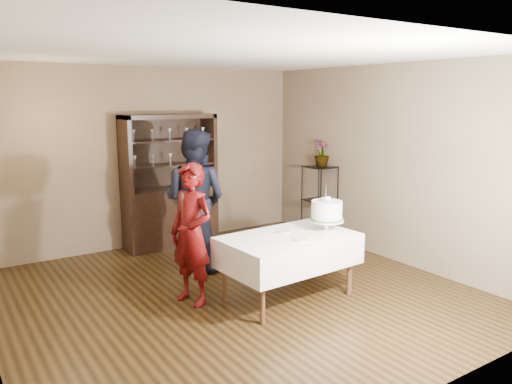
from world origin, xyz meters
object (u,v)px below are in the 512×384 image
woman (191,234)px  man (195,200)px  cake (327,212)px  plant_etagere (319,200)px  potted_plant (322,153)px  china_hutch (170,203)px  cake_table (288,251)px

woman → man: bearing=132.9°
woman → cake: bearing=49.9°
plant_etagere → woman: bearing=-158.1°
potted_plant → cake: bearing=-129.1°
man → potted_plant: 2.30m
woman → china_hutch: bearing=143.2°
cake_table → potted_plant: potted_plant is taller
china_hutch → plant_etagere: size_ratio=1.67×
china_hutch → plant_etagere: (2.08, -1.05, -0.01)m
cake_table → man: size_ratio=0.82×
plant_etagere → cake: bearing=-128.6°
man → woman: bearing=116.3°
woman → potted_plant: 3.08m
cake_table → woman: 1.09m
man → cake: (0.89, -1.59, 0.03)m
china_hutch → potted_plant: (2.10, -1.06, 0.73)m
cake → china_hutch: bearing=105.1°
man → potted_plant: (2.25, 0.09, 0.46)m
plant_etagere → cake_table: size_ratio=0.79×
man → potted_plant: man is taller
china_hutch → plant_etagere: 2.33m
china_hutch → cake: size_ratio=3.68×
china_hutch → cake: 2.85m
plant_etagere → woman: size_ratio=0.77×
plant_etagere → cake: 2.17m
plant_etagere → woman: (-2.79, -1.12, 0.13)m
plant_etagere → potted_plant: 0.74m
plant_etagere → potted_plant: (0.02, -0.01, 0.74)m
woman → potted_plant: bearing=92.8°
plant_etagere → man: size_ratio=0.65×
woman → man: man is taller
potted_plant → plant_etagere: bearing=156.9°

